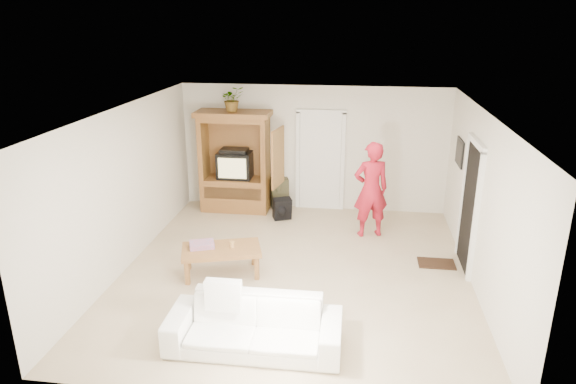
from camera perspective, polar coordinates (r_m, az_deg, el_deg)
name	(u,v)px	position (r m, az deg, el deg)	size (l,w,h in m)	color
floor	(295,272)	(8.38, 0.78, -8.85)	(6.00, 6.00, 0.00)	tan
ceiling	(296,111)	(7.52, 0.87, 8.94)	(6.00, 6.00, 0.00)	white
wall_back	(313,149)	(10.72, 2.84, 4.85)	(5.50, 5.50, 0.00)	silver
wall_front	(257,296)	(5.16, -3.43, -11.48)	(5.50, 5.50, 0.00)	silver
wall_left	(125,188)	(8.62, -17.63, 0.42)	(6.00, 6.00, 0.00)	silver
wall_right	(482,205)	(8.02, 20.73, -1.32)	(6.00, 6.00, 0.00)	silver
armoire	(236,168)	(10.75, -5.77, 2.66)	(1.82, 1.14, 2.10)	brown
door_back	(320,162)	(10.75, 3.59, 3.33)	(0.85, 0.05, 2.04)	white
doorway_right	(470,208)	(8.65, 19.55, -1.69)	(0.05, 0.90, 2.04)	black
framed_picture	(460,152)	(9.71, 18.55, 4.21)	(0.03, 0.60, 0.48)	black
doormat	(436,263)	(8.97, 16.16, -7.63)	(0.60, 0.40, 0.02)	#382316
plant	(232,99)	(10.41, -6.21, 10.24)	(0.45, 0.39, 0.50)	#4C7238
man	(371,190)	(9.51, 9.20, 0.27)	(0.66, 0.43, 1.80)	#B4182A
sofa	(254,325)	(6.52, -3.79, -14.58)	(2.14, 0.84, 0.62)	white
coffee_table	(221,251)	(8.20, -7.42, -6.57)	(1.36, 0.99, 0.46)	olive
towel	(202,245)	(8.24, -9.55, -5.78)	(0.38, 0.28, 0.08)	#FB5358
candle	(232,244)	(8.16, -6.22, -5.79)	(0.08, 0.08, 0.10)	tan
backpack_black	(282,209)	(10.35, -0.65, -1.92)	(0.35, 0.21, 0.44)	black
backpack_olive	(280,193)	(10.93, -0.91, -0.14)	(0.35, 0.26, 0.66)	#47442B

